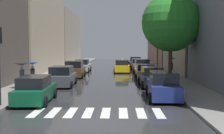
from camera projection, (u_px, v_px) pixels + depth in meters
ground_plane at (110, 72)px, 35.89m from camera, size 28.00×72.00×0.04m
sidewalk_left at (61, 71)px, 36.04m from camera, size 3.00×72.00×0.15m
sidewalk_right at (160, 71)px, 35.72m from camera, size 3.00×72.00×0.15m
crosswalk_stripes at (97, 113)px, 13.99m from camera, size 6.75×2.20×0.01m
building_left_far at (60, 38)px, 55.69m from camera, size 6.00×18.56×10.09m
building_right_mid at (196, 17)px, 34.80m from camera, size 6.00×14.10×14.32m
building_right_far at (169, 34)px, 53.81m from camera, size 6.00×21.70×11.70m
parked_car_left_nearest at (35, 90)px, 16.46m from camera, size 2.11×4.27×1.62m
parked_car_left_second at (62, 77)px, 23.15m from camera, size 2.23×4.18×1.72m
parked_car_left_third at (75, 70)px, 29.74m from camera, size 2.23×4.09×1.81m
parked_car_left_fourth at (83, 66)px, 36.32m from camera, size 2.06×4.09×1.63m
parked_car_right_nearest at (163, 86)px, 17.61m from camera, size 2.14×4.55×1.79m
parked_car_right_second at (152, 77)px, 22.98m from camera, size 2.12×4.26×1.68m
parked_car_right_third at (145, 72)px, 28.59m from camera, size 2.14×4.16×1.53m
parked_car_right_fourth at (142, 67)px, 33.90m from camera, size 2.07×4.68×1.81m
parked_car_right_fifth at (138, 64)px, 39.98m from camera, size 2.03×4.45×1.55m
parked_car_right_sixth at (135, 62)px, 46.42m from camera, size 2.16×4.40×1.57m
taxi_midroad at (122, 66)px, 35.39m from camera, size 2.09×4.32×1.81m
pedestrian_foreground at (32, 69)px, 22.44m from camera, size 0.92×0.92×1.93m
pedestrian_near_tree at (22, 69)px, 20.89m from camera, size 1.15×1.15×1.95m
pedestrian_by_kerb at (171, 63)px, 28.75m from camera, size 0.97×0.97×2.03m
street_tree_right at (171, 23)px, 24.99m from camera, size 5.37×5.37×8.11m
lamp_post_right at (158, 36)px, 31.08m from camera, size 0.60×0.28×7.71m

